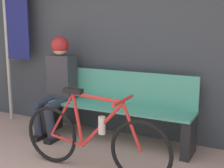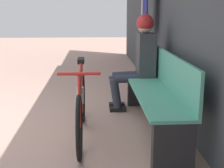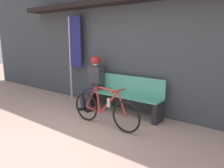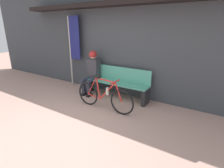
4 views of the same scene
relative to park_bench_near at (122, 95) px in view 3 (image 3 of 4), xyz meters
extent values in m
plane|color=tan|center=(-0.07, -2.03, -0.42)|extent=(24.00, 24.00, 0.00)
cube|color=#3D4247|center=(-0.07, 0.35, 1.18)|extent=(12.00, 0.12, 3.20)
cube|color=black|center=(-0.07, 0.07, 2.08)|extent=(6.60, 0.44, 0.12)
cube|color=#51A88E|center=(0.00, -0.06, 0.03)|extent=(1.96, 0.42, 0.03)
cube|color=#51A88E|center=(0.00, 0.14, 0.24)|extent=(1.96, 0.03, 0.40)
cube|color=#232326|center=(-0.93, -0.06, -0.20)|extent=(0.10, 0.36, 0.43)
cube|color=#232326|center=(0.93, -0.06, -0.20)|extent=(0.10, 0.36, 0.43)
torus|color=black|center=(-0.32, -0.85, -0.12)|extent=(0.60, 0.04, 0.60)
torus|color=black|center=(0.68, -0.85, -0.12)|extent=(0.60, 0.04, 0.60)
cylinder|color=red|center=(0.23, -0.85, 0.34)|extent=(0.54, 0.03, 0.06)
cylinder|color=red|center=(0.28, -0.85, 0.07)|extent=(0.46, 0.03, 0.52)
cylinder|color=red|center=(0.01, -0.85, 0.09)|extent=(0.13, 0.03, 0.53)
cylinder|color=red|center=(-0.13, -0.85, -0.14)|extent=(0.38, 0.03, 0.08)
cylinder|color=red|center=(-0.18, -0.85, 0.12)|extent=(0.30, 0.02, 0.48)
cylinder|color=red|center=(0.59, -0.85, 0.10)|extent=(0.21, 0.03, 0.45)
cube|color=black|center=(-0.04, -0.85, 0.38)|extent=(0.20, 0.07, 0.05)
cylinder|color=red|center=(0.50, -0.85, 0.34)|extent=(0.03, 0.40, 0.03)
cylinder|color=beige|center=(0.28, -0.85, 0.07)|extent=(0.07, 0.07, 0.17)
cylinder|color=#2D3342|center=(-0.87, -0.26, 0.03)|extent=(0.11, 0.40, 0.13)
cylinder|color=#2D3342|center=(-0.87, -0.43, -0.17)|extent=(0.11, 0.17, 0.40)
cube|color=black|center=(-0.87, -0.40, -0.39)|extent=(0.10, 0.22, 0.06)
cylinder|color=#2D3342|center=(-0.67, -0.26, 0.03)|extent=(0.11, 0.40, 0.13)
cylinder|color=#2D3342|center=(-0.67, -0.43, -0.17)|extent=(0.11, 0.17, 0.40)
cube|color=black|center=(-0.67, -0.40, -0.39)|extent=(0.10, 0.22, 0.06)
cube|color=#38383D|center=(-0.77, -0.02, 0.33)|extent=(0.34, 0.22, 0.57)
sphere|color=beige|center=(-0.77, -0.04, 0.71)|extent=(0.20, 0.20, 0.20)
sphere|color=#B22323|center=(-0.77, -0.04, 0.74)|extent=(0.23, 0.23, 0.23)
cylinder|color=#B7B2A8|center=(-1.82, 0.09, 0.71)|extent=(0.05, 0.05, 2.25)
cube|color=navy|center=(-1.59, 0.09, 1.17)|extent=(0.40, 0.02, 1.32)
camera|label=1|loc=(1.63, -3.32, 1.03)|focal=50.00mm
camera|label=2|loc=(3.31, -0.72, 0.92)|focal=50.00mm
camera|label=3|loc=(2.76, -3.97, 1.28)|focal=35.00mm
camera|label=4|loc=(2.44, -4.04, 1.53)|focal=28.00mm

